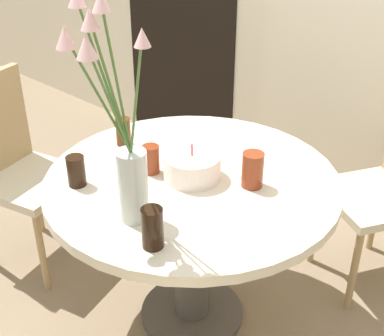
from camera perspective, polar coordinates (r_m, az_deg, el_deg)
name	(u,v)px	position (r m, az deg, el deg)	size (l,w,h in m)	color
ground_plane	(192,314)	(2.44, 0.00, -15.34)	(16.00, 16.00, 0.00)	#89755B
dining_table	(192,209)	(2.08, 0.00, -4.39)	(1.11, 1.11, 0.70)	beige
chair_far_back	(16,162)	(2.59, -18.26, 0.64)	(0.49, 0.49, 0.93)	beige
birthday_cake	(192,166)	(1.97, 0.02, 0.17)	(0.21, 0.21, 0.14)	white
flower_vase	(122,144)	(1.62, -7.52, 2.54)	(0.29, 0.21, 0.75)	silver
side_plate	(180,142)	(2.24, -1.26, 2.78)	(0.20, 0.20, 0.01)	silver
drink_glass_0	(123,132)	(2.22, -7.34, 3.88)	(0.06, 0.06, 0.12)	#51280F
drink_glass_1	(253,170)	(1.93, 6.48, -0.20)	(0.08, 0.08, 0.13)	maroon
drink_glass_2	(152,228)	(1.62, -4.25, -6.39)	(0.07, 0.07, 0.14)	black
drink_glass_3	(76,171)	(1.97, -12.25, -0.31)	(0.07, 0.07, 0.11)	black
drink_glass_4	(151,159)	(2.01, -4.40, 0.94)	(0.06, 0.06, 0.11)	maroon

